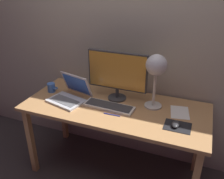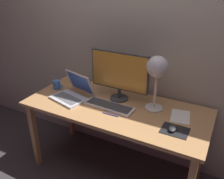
# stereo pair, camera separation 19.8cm
# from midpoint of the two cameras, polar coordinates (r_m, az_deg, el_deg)

# --- Properties ---
(ground_plane) EXTENTS (4.80, 4.80, 0.00)m
(ground_plane) POSITION_cam_midpoint_polar(r_m,az_deg,el_deg) (2.56, 3.09, -18.51)
(ground_plane) COLOR #383333
(ground_plane) RESTS_ON ground
(back_wall) EXTENTS (4.80, 0.06, 2.60)m
(back_wall) POSITION_cam_midpoint_polar(r_m,az_deg,el_deg) (2.25, 8.31, 13.15)
(back_wall) COLOR #B2A893
(back_wall) RESTS_ON ground
(desk) EXTENTS (1.60, 0.70, 0.74)m
(desk) POSITION_cam_midpoint_polar(r_m,az_deg,el_deg) (2.15, 3.51, -5.83)
(desk) COLOR tan
(desk) RESTS_ON ground
(monitor) EXTENTS (0.54, 0.17, 0.45)m
(monitor) POSITION_cam_midpoint_polar(r_m,az_deg,el_deg) (2.11, 4.48, 3.83)
(monitor) COLOR #38383A
(monitor) RESTS_ON desk
(keyboard_main) EXTENTS (0.45, 0.16, 0.03)m
(keyboard_main) POSITION_cam_midpoint_polar(r_m,az_deg,el_deg) (2.08, 2.06, -4.01)
(keyboard_main) COLOR silver
(keyboard_main) RESTS_ON desk
(laptop) EXTENTS (0.38, 0.37, 0.23)m
(laptop) POSITION_cam_midpoint_polar(r_m,az_deg,el_deg) (2.24, -6.52, -0.38)
(laptop) COLOR silver
(laptop) RESTS_ON desk
(desk_lamp) EXTENTS (0.17, 0.17, 0.47)m
(desk_lamp) POSITION_cam_midpoint_polar(r_m,az_deg,el_deg) (1.96, 13.52, 4.41)
(desk_lamp) COLOR beige
(desk_lamp) RESTS_ON desk
(mousepad) EXTENTS (0.20, 0.16, 0.00)m
(mousepad) POSITION_cam_midpoint_polar(r_m,az_deg,el_deg) (1.88, 17.66, -9.33)
(mousepad) COLOR black
(mousepad) RESTS_ON desk
(mouse) EXTENTS (0.06, 0.10, 0.03)m
(mouse) POSITION_cam_midpoint_polar(r_m,az_deg,el_deg) (1.87, 17.22, -8.88)
(mouse) COLOR #28282B
(mouse) RESTS_ON mousepad
(coffee_mug) EXTENTS (0.11, 0.07, 0.09)m
(coffee_mug) POSITION_cam_midpoint_polar(r_m,az_deg,el_deg) (2.43, -10.66, 1.06)
(coffee_mug) COLOR #3F72CC
(coffee_mug) RESTS_ON desk
(paper_sheet_by_keyboard) EXTENTS (0.18, 0.23, 0.00)m
(paper_sheet_by_keyboard) POSITION_cam_midpoint_polar(r_m,az_deg,el_deg) (2.06, 18.60, -6.12)
(paper_sheet_by_keyboard) COLOR white
(paper_sheet_by_keyboard) RESTS_ON desk
(pen) EXTENTS (0.14, 0.01, 0.01)m
(pen) POSITION_cam_midpoint_polar(r_m,az_deg,el_deg) (1.97, 2.50, -6.06)
(pen) COLOR #2633A5
(pen) RESTS_ON desk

